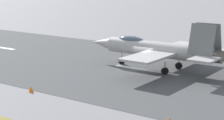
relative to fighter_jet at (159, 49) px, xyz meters
The scene contains 5 objects.
ground_plane 2.98m from the fighter_jet, 32.94° to the left, with size 400.00×400.00×0.00m, color slate.
runway_strip 2.97m from the fighter_jet, 33.25° to the left, with size 240.00×26.00×0.02m.
fighter_jet is the anchor object (origin of this frame).
crew_person 15.47m from the fighter_jet, 47.97° to the right, with size 0.69×0.36×1.57m.
marker_cone_mid 15.38m from the fighter_jet, 71.02° to the left, with size 0.44×0.44×0.55m, color orange.
Camera 1 is at (-22.88, 37.60, 10.25)m, focal length 64.99 mm.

